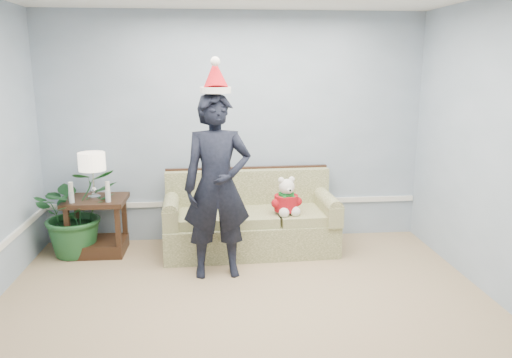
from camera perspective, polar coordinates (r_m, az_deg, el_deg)
The scene contains 10 objects.
room_shell at distance 3.48m, azimuth -0.40°, elevation 0.72°, with size 4.54×5.04×2.74m.
wainscot_trim at distance 4.92m, azimuth -15.49°, elevation -6.99°, with size 4.49×4.99×0.06m.
sofa at distance 5.77m, azimuth -0.73°, elevation -4.93°, with size 1.96×0.90×0.91m.
side_table at distance 5.93m, azimuth -17.62°, elevation -5.77°, with size 0.67×0.56×0.64m.
table_lamp at distance 5.75m, azimuth -18.24°, elevation 1.69°, with size 0.29×0.29×0.52m.
candle_pair at distance 5.65m, azimuth -18.49°, elevation -1.51°, with size 0.44×0.06×0.23m.
houseplant at distance 5.90m, azimuth -19.90°, elevation -3.50°, with size 0.90×0.78×1.00m, color #1E5328.
man at distance 4.92m, azimuth -4.44°, elevation -0.88°, with size 0.67×0.44×1.84m, color black.
santa_hat at distance 4.80m, azimuth -4.67°, elevation 11.52°, with size 0.32×0.35×0.35m.
teddy_bear at distance 5.51m, azimuth 3.48°, elevation -2.48°, with size 0.31×0.33×0.43m.
Camera 1 is at (-0.29, -3.39, 2.08)m, focal length 35.00 mm.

